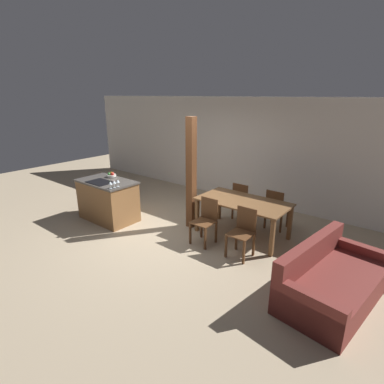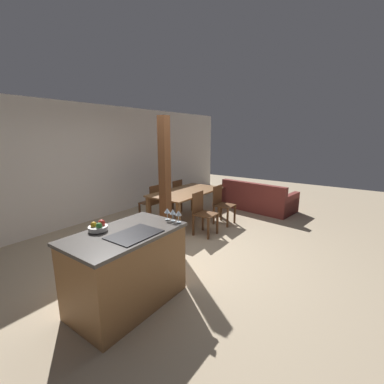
% 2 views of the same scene
% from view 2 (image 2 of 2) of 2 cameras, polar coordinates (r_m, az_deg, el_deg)
% --- Properties ---
extents(ground_plane, '(16.00, 16.00, 0.00)m').
position_cam_2_polar(ground_plane, '(4.60, -2.34, -13.33)').
color(ground_plane, tan).
extents(wall_back, '(11.20, 0.08, 2.70)m').
position_cam_2_polar(wall_back, '(6.34, -23.56, 5.61)').
color(wall_back, silver).
rests_on(wall_back, ground_plane).
extents(kitchen_island, '(1.34, 0.80, 0.93)m').
position_cam_2_polar(kitchen_island, '(3.27, -14.26, -16.05)').
color(kitchen_island, olive).
rests_on(kitchen_island, ground_plane).
extents(fruit_bowl, '(0.22, 0.22, 0.12)m').
position_cam_2_polar(fruit_bowl, '(3.17, -20.12, -7.29)').
color(fruit_bowl, silver).
rests_on(fruit_bowl, kitchen_island).
extents(wine_glass_near, '(0.08, 0.08, 0.15)m').
position_cam_2_polar(wine_glass_near, '(3.22, -3.01, -4.75)').
color(wine_glass_near, silver).
rests_on(wine_glass_near, kitchen_island).
extents(wine_glass_middle, '(0.08, 0.08, 0.15)m').
position_cam_2_polar(wine_glass_middle, '(3.28, -4.29, -4.47)').
color(wine_glass_middle, silver).
rests_on(wine_glass_middle, kitchen_island).
extents(wine_glass_far, '(0.08, 0.08, 0.15)m').
position_cam_2_polar(wine_glass_far, '(3.34, -5.53, -4.19)').
color(wine_glass_far, silver).
rests_on(wine_glass_far, kitchen_island).
extents(dining_table, '(1.80, 0.95, 0.75)m').
position_cam_2_polar(dining_table, '(5.90, -1.23, -0.68)').
color(dining_table, brown).
rests_on(dining_table, ground_plane).
extents(dining_chair_near_left, '(0.40, 0.40, 0.87)m').
position_cam_2_polar(dining_chair_near_left, '(5.24, 2.38, -4.52)').
color(dining_chair_near_left, brown).
rests_on(dining_chair_near_left, ground_plane).
extents(dining_chair_near_right, '(0.40, 0.40, 0.87)m').
position_cam_2_polar(dining_chair_near_right, '(5.91, 6.64, -2.60)').
color(dining_chair_near_right, brown).
rests_on(dining_chair_near_right, ground_plane).
extents(dining_chair_far_left, '(0.40, 0.40, 0.87)m').
position_cam_2_polar(dining_chair_far_left, '(6.10, -8.84, -2.21)').
color(dining_chair_far_left, brown).
rests_on(dining_chair_far_left, ground_plane).
extents(dining_chair_far_right, '(0.40, 0.40, 0.87)m').
position_cam_2_polar(dining_chair_far_right, '(6.68, -4.04, -0.77)').
color(dining_chair_far_right, brown).
rests_on(dining_chair_far_right, ground_plane).
extents(couch, '(1.18, 1.96, 0.78)m').
position_cam_2_polar(couch, '(7.25, 14.46, -1.73)').
color(couch, maroon).
rests_on(couch, ground_plane).
extents(timber_post, '(0.17, 0.17, 2.34)m').
position_cam_2_polar(timber_post, '(4.79, -6.05, 2.47)').
color(timber_post, brown).
rests_on(timber_post, ground_plane).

